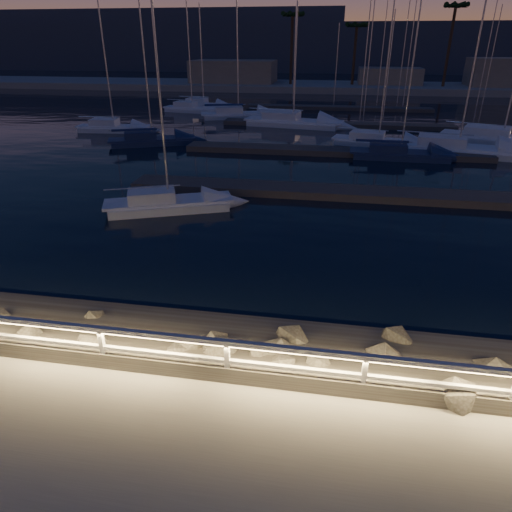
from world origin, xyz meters
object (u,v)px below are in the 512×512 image
object	(u,v)px
sailboat_e	(112,127)
sailboat_n	(236,114)
sailboat_c	(398,153)
sailboat_j	(150,140)
sailboat_i	(191,108)
sailboat_k	(291,121)
sailboat_h	(454,148)
guard_rail	(314,360)
sailboat_g	(376,140)
sailboat_m	(202,104)
sailboat_l	(499,138)
sailboat_a	(165,202)

from	to	relation	value
sailboat_e	sailboat_n	xyz separation A→B (m)	(9.54, 9.69, 0.03)
sailboat_c	sailboat_j	world-z (taller)	sailboat_c
sailboat_e	sailboat_i	bearing A→B (deg)	70.49
sailboat_k	sailboat_e	bearing A→B (deg)	-150.66
sailboat_e	sailboat_n	distance (m)	13.60
sailboat_i	sailboat_c	bearing A→B (deg)	-33.20
sailboat_h	sailboat_n	world-z (taller)	sailboat_h
guard_rail	sailboat_g	size ratio (longest dim) A/B	3.63
sailboat_e	sailboat_m	xyz separation A→B (m)	(3.72, 16.90, 0.00)
sailboat_g	sailboat_l	xyz separation A→B (m)	(9.82, 2.50, 0.05)
sailboat_a	sailboat_j	xyz separation A→B (m)	(-6.63, 14.63, 0.00)
sailboat_m	sailboat_n	bearing A→B (deg)	-45.09
sailboat_e	sailboat_j	size ratio (longest dim) A/B	0.99
sailboat_j	sailboat_m	world-z (taller)	sailboat_m
sailboat_h	sailboat_c	bearing A→B (deg)	-140.89
sailboat_e	sailboat_h	size ratio (longest dim) A/B	0.73
sailboat_e	sailboat_j	bearing A→B (deg)	-46.61
sailboat_g	sailboat_n	world-z (taller)	sailboat_n
sailboat_m	sailboat_n	xyz separation A→B (m)	(5.83, -7.21, 0.02)
sailboat_n	sailboat_c	bearing A→B (deg)	-64.91
sailboat_a	sailboat_c	xyz separation A→B (m)	(12.42, 13.15, -0.01)
guard_rail	sailboat_i	xyz separation A→B (m)	(-16.76, 45.13, -0.95)
sailboat_n	sailboat_h	bearing A→B (deg)	-53.66
sailboat_i	sailboat_n	world-z (taller)	sailboat_n
guard_rail	sailboat_m	bearing A→B (deg)	108.61
sailboat_e	sailboat_l	bearing A→B (deg)	-4.76
sailboat_g	sailboat_i	distance (m)	25.31
sailboat_l	sailboat_a	bearing A→B (deg)	-115.05
sailboat_h	sailboat_i	world-z (taller)	sailboat_h
sailboat_g	sailboat_l	size ratio (longest dim) A/B	0.77
sailboat_h	sailboat_m	bearing A→B (deg)	151.53
sailboat_g	sailboat_i	xyz separation A→B (m)	(-20.02, 15.47, 0.03)
sailboat_c	sailboat_n	xyz separation A→B (m)	(-15.07, 16.04, 0.05)
sailboat_h	sailboat_l	world-z (taller)	sailboat_l
sailboat_i	sailboat_l	size ratio (longest dim) A/B	0.73
sailboat_a	guard_rail	bearing A→B (deg)	-79.54
sailboat_e	sailboat_h	bearing A→B (deg)	-13.53
sailboat_j	sailboat_m	bearing A→B (deg)	72.37
guard_rail	sailboat_a	world-z (taller)	sailboat_a
guard_rail	sailboat_n	world-z (taller)	sailboat_n
sailboat_j	sailboat_l	world-z (taller)	sailboat_l
guard_rail	sailboat_e	bearing A→B (deg)	122.32
sailboat_e	sailboat_k	distance (m)	16.80
guard_rail	sailboat_g	distance (m)	29.85
guard_rail	sailboat_h	distance (m)	29.04
sailboat_j	sailboat_k	size ratio (longest dim) A/B	0.72
sailboat_i	sailboat_k	bearing A→B (deg)	-21.88
sailboat_g	sailboat_h	xyz separation A→B (m)	(5.49, -1.99, 0.05)
sailboat_c	sailboat_e	size ratio (longest dim) A/B	1.05
sailboat_k	sailboat_h	bearing A→B (deg)	-27.54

